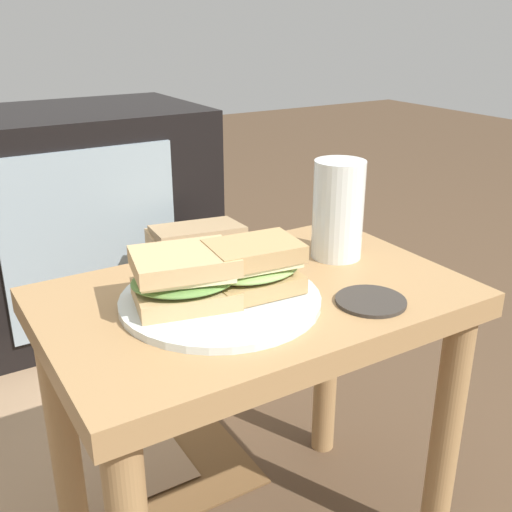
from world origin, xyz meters
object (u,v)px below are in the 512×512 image
(beer_glass, at_px, (338,211))
(sandwich_front, at_px, (184,277))
(tv_cabinet, at_px, (21,228))
(paper_bag, at_px, (199,299))
(sandwich_back, at_px, (254,267))
(coaster, at_px, (371,301))
(plate, at_px, (220,300))

(beer_glass, bearing_deg, sandwich_front, -171.27)
(tv_cabinet, relative_size, paper_bag, 2.61)
(tv_cabinet, height_order, beer_glass, beer_glass)
(tv_cabinet, relative_size, beer_glass, 6.47)
(tv_cabinet, bearing_deg, beer_glass, -71.60)
(sandwich_back, relative_size, beer_glass, 0.86)
(sandwich_front, xyz_separation_m, sandwich_back, (0.09, -0.02, 0.00))
(sandwich_back, bearing_deg, coaster, -36.45)
(tv_cabinet, bearing_deg, plate, -85.66)
(sandwich_back, xyz_separation_m, paper_bag, (0.19, 0.56, -0.33))
(sandwich_front, distance_m, coaster, 0.24)
(paper_bag, bearing_deg, coaster, -95.96)
(tv_cabinet, relative_size, plate, 3.72)
(plate, relative_size, beer_glass, 1.74)
(sandwich_back, relative_size, paper_bag, 0.35)
(plate, distance_m, beer_glass, 0.24)
(sandwich_back, bearing_deg, plate, 167.44)
(plate, relative_size, sandwich_back, 2.01)
(plate, distance_m, sandwich_back, 0.06)
(tv_cabinet, distance_m, beer_glass, 0.98)
(sandwich_front, relative_size, beer_glass, 1.03)
(plate, bearing_deg, sandwich_back, -12.56)
(tv_cabinet, bearing_deg, paper_bag, -52.80)
(paper_bag, bearing_deg, tv_cabinet, 127.20)
(coaster, xyz_separation_m, paper_bag, (0.07, 0.65, -0.28))
(sandwich_front, bearing_deg, beer_glass, 8.73)
(plate, height_order, beer_glass, beer_glass)
(plate, distance_m, paper_bag, 0.67)
(beer_glass, xyz_separation_m, coaster, (-0.06, -0.15, -0.07))
(tv_cabinet, relative_size, coaster, 10.52)
(beer_glass, height_order, paper_bag, beer_glass)
(sandwich_back, bearing_deg, paper_bag, 71.41)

